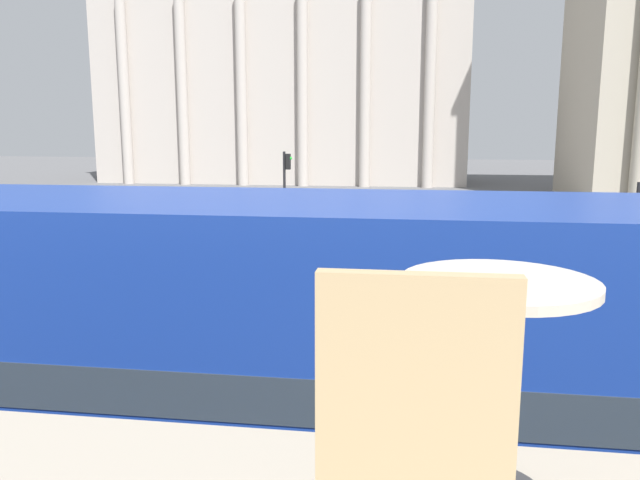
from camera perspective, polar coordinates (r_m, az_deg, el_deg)
name	(u,v)px	position (r m, az deg, el deg)	size (l,w,h in m)	color
double_decker_bus	(189,361)	(7.24, -11.93, -10.78)	(11.22, 2.75, 4.15)	black
cafe_dining_table	(496,340)	(2.04, 15.79, -8.78)	(0.60, 0.60, 0.73)	#2D2D30
cafe_chair_0	(413,435)	(1.46, 8.50, -17.23)	(0.40, 0.40, 0.91)	tan
plaza_building_left	(284,77)	(59.49, -3.27, 14.68)	(33.40, 11.36, 19.12)	#BCB2A8
traffic_light_near	(309,256)	(13.40, -1.00, -1.48)	(0.42, 0.24, 3.29)	black
traffic_light_mid	(639,217)	(22.06, 27.14, 1.89)	(0.42, 0.24, 3.23)	black
traffic_light_far	(286,181)	(28.27, -3.13, 5.37)	(0.42, 0.24, 3.86)	black
car_maroon	(260,280)	(17.54, -5.48, -3.65)	(4.20, 1.93, 1.35)	black
pedestrian_black	(466,268)	(18.34, 13.22, -2.53)	(0.32, 0.32, 1.62)	#282B33
pedestrian_red	(451,302)	(14.37, 11.88, -5.56)	(0.32, 0.32, 1.79)	#282B33
pedestrian_blue	(363,227)	(24.99, 3.96, 1.18)	(0.32, 0.32, 1.70)	#282B33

